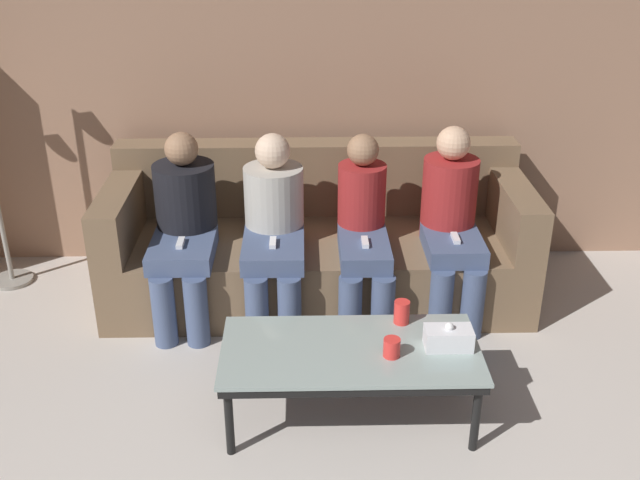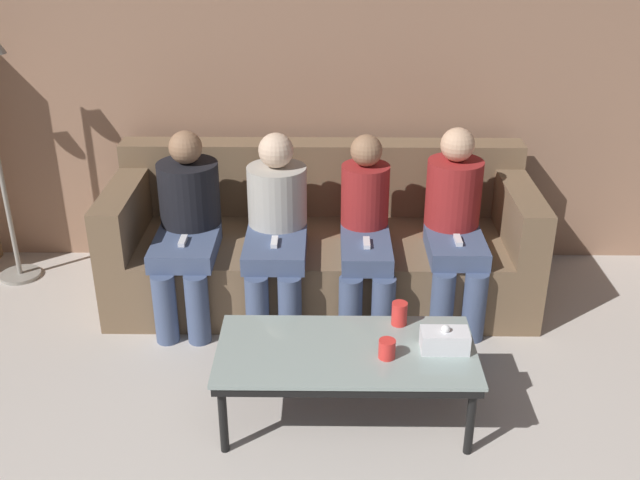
{
  "view_description": "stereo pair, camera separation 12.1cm",
  "coord_description": "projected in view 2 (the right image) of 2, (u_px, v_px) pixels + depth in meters",
  "views": [
    {
      "loc": [
        -0.08,
        -0.79,
        2.35
      ],
      "look_at": [
        0.0,
        2.7,
        0.67
      ],
      "focal_mm": 42.0,
      "sensor_mm": 36.0,
      "label": 1
    },
    {
      "loc": [
        0.04,
        -0.79,
        2.35
      ],
      "look_at": [
        0.0,
        2.7,
        0.67
      ],
      "focal_mm": 42.0,
      "sensor_mm": 36.0,
      "label": 2
    }
  ],
  "objects": [
    {
      "name": "seated_person_mid_left",
      "position": [
        276.0,
        223.0,
        4.3
      ],
      "size": [
        0.35,
        0.73,
        1.07
      ],
      "color": "#47567A",
      "rests_on": "ground_plane"
    },
    {
      "name": "seated_person_left_end",
      "position": [
        188.0,
        221.0,
        4.31
      ],
      "size": [
        0.35,
        0.72,
        1.08
      ],
      "color": "#47567A",
      "rests_on": "ground_plane"
    },
    {
      "name": "couch",
      "position": [
        321.0,
        245.0,
        4.62
      ],
      "size": [
        2.51,
        0.93,
        0.88
      ],
      "color": "brown",
      "rests_on": "ground_plane"
    },
    {
      "name": "cup_near_right",
      "position": [
        399.0,
        314.0,
        3.63
      ],
      "size": [
        0.08,
        0.08,
        0.12
      ],
      "color": "red",
      "rests_on": "coffee_table"
    },
    {
      "name": "coffee_table",
      "position": [
        346.0,
        356.0,
        3.47
      ],
      "size": [
        1.2,
        0.59,
        0.39
      ],
      "color": "#8C9E99",
      "rests_on": "ground_plane"
    },
    {
      "name": "wall_back",
      "position": [
        322.0,
        66.0,
        4.67
      ],
      "size": [
        12.0,
        0.06,
        2.6
      ],
      "color": "#9E755B",
      "rests_on": "ground_plane"
    },
    {
      "name": "seated_person_right_end",
      "position": [
        455.0,
        220.0,
        4.29
      ],
      "size": [
        0.32,
        0.66,
        1.1
      ],
      "color": "#47567A",
      "rests_on": "ground_plane"
    },
    {
      "name": "seated_person_mid_right",
      "position": [
        366.0,
        229.0,
        4.27
      ],
      "size": [
        0.31,
        0.7,
        1.06
      ],
      "color": "#47567A",
      "rests_on": "ground_plane"
    },
    {
      "name": "cup_near_left",
      "position": [
        387.0,
        349.0,
        3.38
      ],
      "size": [
        0.08,
        0.08,
        0.09
      ],
      "color": "red",
      "rests_on": "coffee_table"
    },
    {
      "name": "tissue_box",
      "position": [
        445.0,
        340.0,
        3.43
      ],
      "size": [
        0.22,
        0.12,
        0.13
      ],
      "color": "white",
      "rests_on": "coffee_table"
    }
  ]
}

